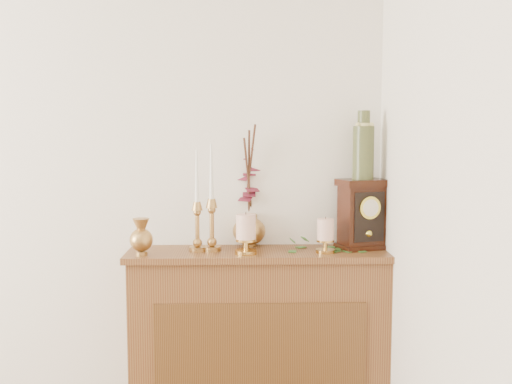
{
  "coord_description": "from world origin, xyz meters",
  "views": [
    {
      "loc": [
        1.32,
        -0.67,
        1.49
      ],
      "look_at": [
        1.38,
        2.05,
        1.21
      ],
      "focal_mm": 42.0,
      "sensor_mm": 36.0,
      "label": 1
    }
  ],
  "objects_px": {
    "ceramic_vase": "(363,149)",
    "mantel_clock": "(362,215)",
    "candlestick_left": "(197,218)",
    "candlestick_center": "(212,216)",
    "bud_vase": "(141,237)",
    "ginger_jar": "(249,191)"
  },
  "relations": [
    {
      "from": "candlestick_left",
      "to": "ceramic_vase",
      "type": "relative_size",
      "value": 1.47
    },
    {
      "from": "bud_vase",
      "to": "ginger_jar",
      "type": "distance_m",
      "value": 0.58
    },
    {
      "from": "candlestick_left",
      "to": "ginger_jar",
      "type": "xyz_separation_m",
      "value": [
        0.24,
        0.16,
        0.11
      ]
    },
    {
      "from": "candlestick_left",
      "to": "ginger_jar",
      "type": "bearing_deg",
      "value": 32.9
    },
    {
      "from": "mantel_clock",
      "to": "candlestick_left",
      "type": "bearing_deg",
      "value": 165.53
    },
    {
      "from": "bud_vase",
      "to": "ginger_jar",
      "type": "bearing_deg",
      "value": 27.27
    },
    {
      "from": "ceramic_vase",
      "to": "mantel_clock",
      "type": "bearing_deg",
      "value": -72.52
    },
    {
      "from": "candlestick_center",
      "to": "bud_vase",
      "type": "xyz_separation_m",
      "value": [
        -0.31,
        -0.1,
        -0.08
      ]
    },
    {
      "from": "candlestick_center",
      "to": "ginger_jar",
      "type": "relative_size",
      "value": 0.85
    },
    {
      "from": "candlestick_left",
      "to": "mantel_clock",
      "type": "xyz_separation_m",
      "value": [
        0.78,
        0.04,
        0.01
      ]
    },
    {
      "from": "candlestick_left",
      "to": "ginger_jar",
      "type": "height_order",
      "value": "ginger_jar"
    },
    {
      "from": "ginger_jar",
      "to": "bud_vase",
      "type": "bearing_deg",
      "value": -152.73
    },
    {
      "from": "bud_vase",
      "to": "candlestick_left",
      "type": "bearing_deg",
      "value": 21.07
    },
    {
      "from": "bud_vase",
      "to": "ceramic_vase",
      "type": "relative_size",
      "value": 0.52
    },
    {
      "from": "candlestick_left",
      "to": "mantel_clock",
      "type": "distance_m",
      "value": 0.78
    },
    {
      "from": "candlestick_center",
      "to": "ginger_jar",
      "type": "xyz_separation_m",
      "value": [
        0.18,
        0.15,
        0.1
      ]
    },
    {
      "from": "candlestick_left",
      "to": "ceramic_vase",
      "type": "height_order",
      "value": "ceramic_vase"
    },
    {
      "from": "candlestick_center",
      "to": "ceramic_vase",
      "type": "relative_size",
      "value": 1.55
    },
    {
      "from": "bud_vase",
      "to": "candlestick_center",
      "type": "bearing_deg",
      "value": 17.71
    },
    {
      "from": "mantel_clock",
      "to": "ceramic_vase",
      "type": "distance_m",
      "value": 0.31
    },
    {
      "from": "ginger_jar",
      "to": "mantel_clock",
      "type": "relative_size",
      "value": 1.78
    },
    {
      "from": "ginger_jar",
      "to": "ceramic_vase",
      "type": "xyz_separation_m",
      "value": [
        0.54,
        -0.11,
        0.21
      ]
    }
  ]
}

